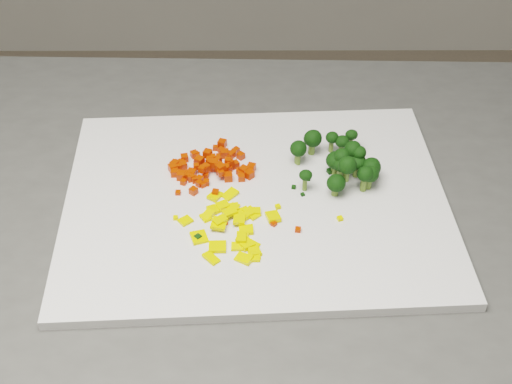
{
  "coord_description": "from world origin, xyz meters",
  "views": [
    {
      "loc": [
        -0.24,
        -0.67,
        1.52
      ],
      "look_at": [
        -0.24,
        0.02,
        0.92
      ],
      "focal_mm": 50.0,
      "sensor_mm": 36.0,
      "label": 1
    }
  ],
  "objects_px": {
    "pepper_pile": "(227,223)",
    "broccoli_pile": "(342,158)",
    "carrot_pile": "(213,161)",
    "cutting_board": "(256,202)"
  },
  "relations": [
    {
      "from": "carrot_pile",
      "to": "pepper_pile",
      "type": "bearing_deg",
      "value": -78.98
    },
    {
      "from": "cutting_board",
      "to": "pepper_pile",
      "type": "distance_m",
      "value": 0.07
    },
    {
      "from": "pepper_pile",
      "to": "broccoli_pile",
      "type": "xyz_separation_m",
      "value": [
        0.15,
        0.1,
        0.02
      ]
    },
    {
      "from": "cutting_board",
      "to": "broccoli_pile",
      "type": "bearing_deg",
      "value": 21.32
    },
    {
      "from": "broccoli_pile",
      "to": "cutting_board",
      "type": "bearing_deg",
      "value": -158.68
    },
    {
      "from": "carrot_pile",
      "to": "cutting_board",
      "type": "bearing_deg",
      "value": -44.84
    },
    {
      "from": "pepper_pile",
      "to": "broccoli_pile",
      "type": "distance_m",
      "value": 0.18
    },
    {
      "from": "carrot_pile",
      "to": "pepper_pile",
      "type": "relative_size",
      "value": 0.86
    },
    {
      "from": "pepper_pile",
      "to": "broccoli_pile",
      "type": "bearing_deg",
      "value": 34.15
    },
    {
      "from": "cutting_board",
      "to": "carrot_pile",
      "type": "xyz_separation_m",
      "value": [
        -0.06,
        0.06,
        0.02
      ]
    }
  ]
}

